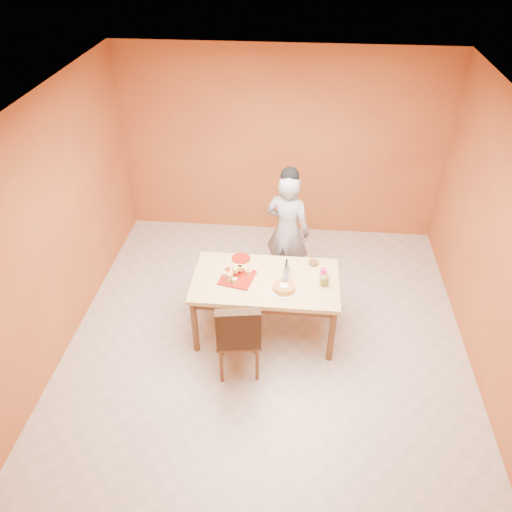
# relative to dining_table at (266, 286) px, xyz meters

# --- Properties ---
(floor) EXTENTS (5.00, 5.00, 0.00)m
(floor) POSITION_rel_dining_table_xyz_m (0.04, -0.26, -0.67)
(floor) COLOR #BCB3A0
(floor) RESTS_ON ground
(ceiling) EXTENTS (5.00, 5.00, 0.00)m
(ceiling) POSITION_rel_dining_table_xyz_m (0.04, -0.26, 2.03)
(ceiling) COLOR silver
(ceiling) RESTS_ON wall_back
(wall_back) EXTENTS (4.50, 0.00, 4.50)m
(wall_back) POSITION_rel_dining_table_xyz_m (0.04, 2.24, 0.68)
(wall_back) COLOR #B46729
(wall_back) RESTS_ON floor
(wall_left) EXTENTS (0.00, 5.00, 5.00)m
(wall_left) POSITION_rel_dining_table_xyz_m (-2.21, -0.26, 0.68)
(wall_left) COLOR #B46729
(wall_left) RESTS_ON floor
(wall_right) EXTENTS (0.00, 5.00, 5.00)m
(wall_right) POSITION_rel_dining_table_xyz_m (2.29, -0.26, 0.68)
(wall_right) COLOR #B46729
(wall_right) RESTS_ON floor
(dining_table) EXTENTS (1.60, 0.90, 0.76)m
(dining_table) POSITION_rel_dining_table_xyz_m (0.00, 0.00, 0.00)
(dining_table) COLOR #E7BB79
(dining_table) RESTS_ON floor
(dining_chair) EXTENTS (0.53, 0.60, 1.01)m
(dining_chair) POSITION_rel_dining_table_xyz_m (-0.23, -0.62, -0.14)
(dining_chair) COLOR brown
(dining_chair) RESTS_ON floor
(pastry_pile) EXTENTS (0.31, 0.31, 0.10)m
(pastry_pile) POSITION_rel_dining_table_xyz_m (-0.31, -0.01, 0.17)
(pastry_pile) COLOR #E9C363
(pastry_pile) RESTS_ON pastry_platter
(person) EXTENTS (0.67, 0.55, 1.57)m
(person) POSITION_rel_dining_table_xyz_m (0.20, 0.95, 0.12)
(person) COLOR gray
(person) RESTS_ON floor
(pastry_platter) EXTENTS (0.41, 0.41, 0.02)m
(pastry_platter) POSITION_rel_dining_table_xyz_m (-0.31, -0.01, 0.10)
(pastry_platter) COLOR maroon
(pastry_platter) RESTS_ON dining_table
(red_dinner_plate) EXTENTS (0.25, 0.25, 0.01)m
(red_dinner_plate) POSITION_rel_dining_table_xyz_m (-0.31, 0.35, 0.10)
(red_dinner_plate) COLOR maroon
(red_dinner_plate) RESTS_ON dining_table
(white_cake_plate) EXTENTS (0.39, 0.39, 0.01)m
(white_cake_plate) POSITION_rel_dining_table_xyz_m (0.21, -0.17, 0.10)
(white_cake_plate) COLOR white
(white_cake_plate) RESTS_ON dining_table
(sponge_cake) EXTENTS (0.27, 0.27, 0.06)m
(sponge_cake) POSITION_rel_dining_table_xyz_m (0.21, -0.17, 0.13)
(sponge_cake) COLOR orange
(sponge_cake) RESTS_ON white_cake_plate
(cake_server) EXTENTS (0.07, 0.30, 0.01)m
(cake_server) POSITION_rel_dining_table_xyz_m (0.22, 0.01, 0.17)
(cake_server) COLOR white
(cake_server) RESTS_ON sponge_cake
(egg_ornament) EXTENTS (0.12, 0.10, 0.14)m
(egg_ornament) POSITION_rel_dining_table_xyz_m (0.63, -0.04, 0.16)
(egg_ornament) COLOR olive
(egg_ornament) RESTS_ON dining_table
(magenta_glass) EXTENTS (0.08, 0.08, 0.10)m
(magenta_glass) POSITION_rel_dining_table_xyz_m (0.63, 0.12, 0.14)
(magenta_glass) COLOR #E12191
(magenta_glass) RESTS_ON dining_table
(checker_tin) EXTENTS (0.14, 0.14, 0.03)m
(checker_tin) POSITION_rel_dining_table_xyz_m (0.52, 0.33, 0.11)
(checker_tin) COLOR #361D0E
(checker_tin) RESTS_ON dining_table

